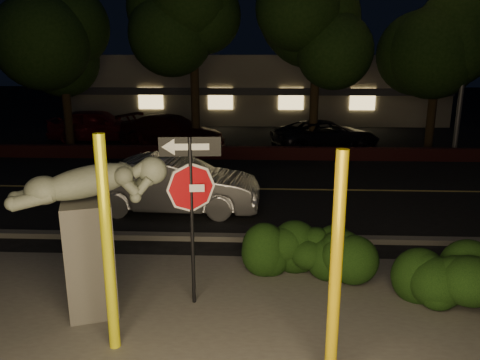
% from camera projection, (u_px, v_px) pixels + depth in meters
% --- Properties ---
extents(ground, '(90.00, 90.00, 0.00)m').
position_uv_depth(ground, '(252.00, 167.00, 17.25)').
color(ground, black).
rests_on(ground, ground).
extents(patio, '(14.00, 6.00, 0.02)m').
position_uv_depth(patio, '(237.00, 345.00, 6.63)').
color(patio, '#4C4944').
rests_on(patio, ground).
extents(road, '(80.00, 8.00, 0.01)m').
position_uv_depth(road, '(250.00, 189.00, 14.35)').
color(road, black).
rests_on(road, ground).
extents(lane_marking, '(80.00, 0.12, 0.00)m').
position_uv_depth(lane_marking, '(250.00, 189.00, 14.35)').
color(lane_marking, '#CCAF51').
rests_on(lane_marking, road).
extents(curb, '(80.00, 0.25, 0.12)m').
position_uv_depth(curb, '(246.00, 238.00, 10.38)').
color(curb, '#4C4944').
rests_on(curb, ground).
extents(brick_wall, '(40.00, 0.35, 0.50)m').
position_uv_depth(brick_wall, '(253.00, 153.00, 18.44)').
color(brick_wall, '#431515').
rests_on(brick_wall, ground).
extents(parking_lot, '(40.00, 12.00, 0.01)m').
position_uv_depth(parking_lot, '(255.00, 135.00, 24.00)').
color(parking_lot, black).
rests_on(parking_lot, ground).
extents(building, '(22.00, 10.20, 4.00)m').
position_uv_depth(building, '(257.00, 86.00, 31.20)').
color(building, gray).
rests_on(building, ground).
extents(tree_far_a, '(4.60, 4.60, 7.43)m').
position_uv_depth(tree_far_a, '(59.00, 21.00, 19.11)').
color(tree_far_a, black).
rests_on(tree_far_a, ground).
extents(tree_far_b, '(5.20, 5.20, 8.41)m').
position_uv_depth(tree_far_b, '(193.00, 2.00, 18.88)').
color(tree_far_b, black).
rests_on(tree_far_b, ground).
extents(tree_far_c, '(4.80, 4.80, 7.84)m').
position_uv_depth(tree_far_c, '(318.00, 11.00, 18.38)').
color(tree_far_c, black).
rests_on(tree_far_c, ground).
extents(tree_far_d, '(4.40, 4.40, 7.42)m').
position_uv_depth(tree_far_d, '(442.00, 18.00, 18.71)').
color(tree_far_d, black).
rests_on(tree_far_d, ground).
extents(yellow_pole_left, '(0.15, 0.15, 3.05)m').
position_uv_depth(yellow_pole_left, '(108.00, 247.00, 6.20)').
color(yellow_pole_left, '#FFF718').
rests_on(yellow_pole_left, ground).
extents(yellow_pole_right, '(0.15, 0.15, 2.99)m').
position_uv_depth(yellow_pole_right, '(336.00, 273.00, 5.53)').
color(yellow_pole_right, yellow).
rests_on(yellow_pole_right, ground).
extents(signpost, '(0.95, 0.13, 2.79)m').
position_uv_depth(signpost, '(191.00, 188.00, 7.26)').
color(signpost, black).
rests_on(signpost, ground).
extents(sculpture, '(2.30, 1.30, 2.49)m').
position_uv_depth(sculpture, '(91.00, 222.00, 7.11)').
color(sculpture, '#4C4944').
rests_on(sculpture, ground).
extents(hedge_center, '(2.21, 1.15, 1.12)m').
position_uv_depth(hedge_center, '(292.00, 242.00, 8.84)').
color(hedge_center, black).
rests_on(hedge_center, ground).
extents(hedge_right, '(2.00, 1.54, 1.16)m').
position_uv_depth(hedge_right, '(331.00, 249.00, 8.48)').
color(hedge_right, black).
rests_on(hedge_right, ground).
extents(hedge_far_right, '(1.76, 1.35, 1.08)m').
position_uv_depth(hedge_far_right, '(450.00, 273.00, 7.63)').
color(hedge_far_right, black).
rests_on(hedge_far_right, ground).
extents(streetlight, '(1.48, 0.60, 10.02)m').
position_uv_depth(streetlight, '(467.00, 0.00, 17.43)').
color(streetlight, '#4E4E53').
rests_on(streetlight, ground).
extents(silver_sedan, '(4.47, 1.70, 1.46)m').
position_uv_depth(silver_sedan, '(174.00, 184.00, 12.17)').
color(silver_sedan, '#BBBBC0').
rests_on(silver_sedan, ground).
extents(parked_car_red, '(4.68, 2.19, 1.55)m').
position_uv_depth(parked_car_red, '(98.00, 125.00, 22.12)').
color(parked_car_red, maroon).
rests_on(parked_car_red, ground).
extents(parked_car_darkred, '(5.30, 3.71, 1.42)m').
position_uv_depth(parked_car_darkred, '(172.00, 131.00, 20.76)').
color(parked_car_darkred, '#3A0D0D').
rests_on(parked_car_darkred, ground).
extents(parked_car_dark, '(5.08, 3.53, 1.29)m').
position_uv_depth(parked_car_dark, '(326.00, 135.00, 20.14)').
color(parked_car_dark, black).
rests_on(parked_car_dark, ground).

